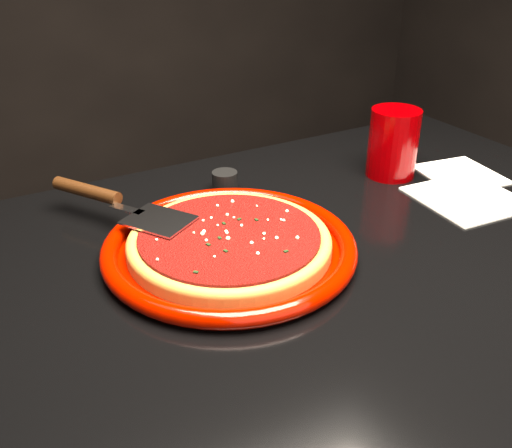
{
  "coord_description": "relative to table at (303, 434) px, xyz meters",
  "views": [
    {
      "loc": [
        -0.42,
        -0.57,
        1.17
      ],
      "look_at": [
        -0.05,
        0.08,
        0.77
      ],
      "focal_mm": 40.0,
      "sensor_mm": 36.0,
      "label": 1
    }
  ],
  "objects": [
    {
      "name": "table",
      "position": [
        0.0,
        0.0,
        0.0
      ],
      "size": [
        1.2,
        0.8,
        0.75
      ],
      "primitive_type": "cube",
      "color": "black",
      "rests_on": "floor"
    },
    {
      "name": "plate",
      "position": [
        -0.11,
        0.05,
        0.39
      ],
      "size": [
        0.42,
        0.42,
        0.03
      ],
      "primitive_type": "cylinder",
      "rotation": [
        0.0,
        0.0,
        -0.19
      ],
      "color": "#740700",
      "rests_on": "table"
    },
    {
      "name": "pizza_crust",
      "position": [
        -0.11,
        0.05,
        0.39
      ],
      "size": [
        0.34,
        0.34,
        0.01
      ],
      "primitive_type": "cylinder",
      "rotation": [
        0.0,
        0.0,
        -0.19
      ],
      "color": "olive",
      "rests_on": "plate"
    },
    {
      "name": "pizza_crust_rim",
      "position": [
        -0.11,
        0.05,
        0.4
      ],
      "size": [
        0.34,
        0.34,
        0.02
      ],
      "primitive_type": "torus",
      "rotation": [
        0.0,
        0.0,
        -0.19
      ],
      "color": "olive",
      "rests_on": "plate"
    },
    {
      "name": "pizza_sauce",
      "position": [
        -0.11,
        0.05,
        0.4
      ],
      "size": [
        0.3,
        0.3,
        0.01
      ],
      "primitive_type": "cylinder",
      "rotation": [
        0.0,
        0.0,
        -0.19
      ],
      "color": "maroon",
      "rests_on": "plate"
    },
    {
      "name": "parmesan_dusting",
      "position": [
        -0.11,
        0.05,
        0.41
      ],
      "size": [
        0.25,
        0.25,
        0.01
      ],
      "primitive_type": null,
      "color": "#EFE8BF",
      "rests_on": "plate"
    },
    {
      "name": "basil_flecks",
      "position": [
        -0.11,
        0.05,
        0.41
      ],
      "size": [
        0.23,
        0.23,
        0.0
      ],
      "primitive_type": null,
      "color": "black",
      "rests_on": "plate"
    },
    {
      "name": "pizza_server",
      "position": [
        -0.22,
        0.2,
        0.42
      ],
      "size": [
        0.24,
        0.31,
        0.02
      ],
      "primitive_type": null,
      "rotation": [
        0.0,
        0.0,
        0.55
      ],
      "color": "silver",
      "rests_on": "plate"
    },
    {
      "name": "cup",
      "position": [
        0.28,
        0.16,
        0.44
      ],
      "size": [
        0.1,
        0.1,
        0.12
      ],
      "primitive_type": "cylinder",
      "rotation": [
        0.0,
        0.0,
        0.13
      ],
      "color": "#7E0001",
      "rests_on": "table"
    },
    {
      "name": "napkin_a",
      "position": [
        0.33,
        0.01,
        0.38
      ],
      "size": [
        0.18,
        0.18,
        0.0
      ],
      "primitive_type": "cube",
      "rotation": [
        0.0,
        0.0,
        -0.08
      ],
      "color": "silver",
      "rests_on": "table"
    },
    {
      "name": "napkin_b",
      "position": [
        0.4,
        0.09,
        0.38
      ],
      "size": [
        0.15,
        0.16,
        0.0
      ],
      "primitive_type": "cube",
      "rotation": [
        0.0,
        0.0,
        -0.15
      ],
      "color": "silver",
      "rests_on": "table"
    },
    {
      "name": "ramekin",
      "position": [
        -0.02,
        0.25,
        0.39
      ],
      "size": [
        0.05,
        0.05,
        0.03
      ],
      "primitive_type": "cylinder",
      "rotation": [
        0.0,
        0.0,
        -0.2
      ],
      "color": "black",
      "rests_on": "table"
    }
  ]
}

